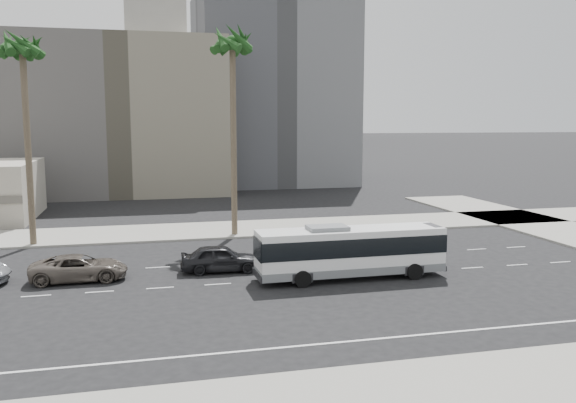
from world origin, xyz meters
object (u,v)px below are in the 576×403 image
object	(u,v)px
car_a	(221,258)
palm_mid	(22,51)
car_b	(79,268)
palm_near	(232,47)
city_bus	(351,250)

from	to	relation	value
car_a	palm_mid	xyz separation A→B (m)	(-11.67, 10.10, 12.38)
car_a	car_b	xyz separation A→B (m)	(-7.70, -0.15, -0.07)
car_b	palm_near	distance (m)	19.65
city_bus	palm_near	xyz separation A→B (m)	(-4.33, 13.59, 12.27)
car_b	palm_near	world-z (taller)	palm_near
city_bus	palm_near	world-z (taller)	palm_near
palm_near	palm_mid	xyz separation A→B (m)	(-14.07, -0.32, -0.68)
car_a	car_b	world-z (taller)	car_a
palm_near	car_b	bearing A→B (deg)	-133.69
car_a	palm_mid	bearing A→B (deg)	52.51
car_a	city_bus	bearing A→B (deg)	-111.79
palm_near	car_a	bearing A→B (deg)	-102.95
city_bus	car_a	size ratio (longest dim) A/B	2.28
city_bus	car_b	distance (m)	14.77
city_bus	car_a	distance (m)	7.48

